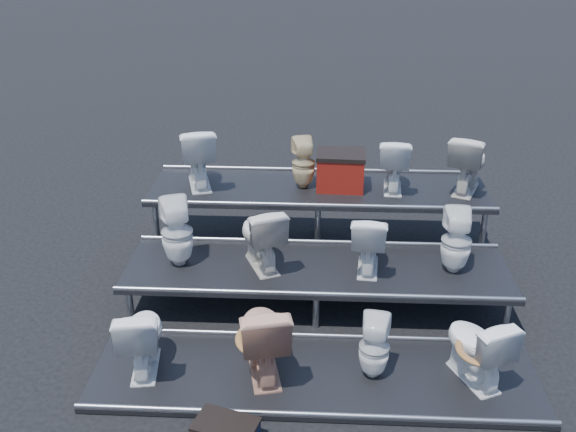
{
  "coord_description": "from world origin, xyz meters",
  "views": [
    {
      "loc": [
        -0.0,
        -6.13,
        4.02
      ],
      "look_at": [
        -0.32,
        0.1,
        1.02
      ],
      "focal_mm": 40.0,
      "sensor_mm": 36.0,
      "label": 1
    }
  ],
  "objects_px": {
    "red_crate": "(341,172)",
    "toilet_0": "(142,336)",
    "toilet_3": "(476,346)",
    "toilet_10": "(394,163)",
    "toilet_4": "(177,233)",
    "toilet_7": "(456,241)",
    "toilet_11": "(468,163)",
    "toilet_6": "(369,241)",
    "toilet_5": "(261,236)",
    "toilet_1": "(262,336)",
    "toilet_8": "(198,156)",
    "toilet_2": "(374,347)",
    "toilet_9": "(303,163)"
  },
  "relations": [
    {
      "from": "toilet_10",
      "to": "red_crate",
      "type": "distance_m",
      "value": 0.66
    },
    {
      "from": "toilet_4",
      "to": "toilet_10",
      "type": "relative_size",
      "value": 1.13
    },
    {
      "from": "toilet_3",
      "to": "toilet_10",
      "type": "height_order",
      "value": "toilet_10"
    },
    {
      "from": "toilet_2",
      "to": "toilet_11",
      "type": "xyz_separation_m",
      "value": [
        1.27,
        2.6,
        0.85
      ]
    },
    {
      "from": "toilet_1",
      "to": "toilet_8",
      "type": "distance_m",
      "value": 2.9
    },
    {
      "from": "toilet_7",
      "to": "toilet_8",
      "type": "bearing_deg",
      "value": -20.29
    },
    {
      "from": "toilet_6",
      "to": "toilet_8",
      "type": "xyz_separation_m",
      "value": [
        -2.06,
        1.3,
        0.45
      ]
    },
    {
      "from": "toilet_8",
      "to": "toilet_11",
      "type": "xyz_separation_m",
      "value": [
        3.33,
        0.0,
        -0.02
      ]
    },
    {
      "from": "toilet_8",
      "to": "toilet_6",
      "type": "bearing_deg",
      "value": 132.45
    },
    {
      "from": "toilet_5",
      "to": "toilet_10",
      "type": "height_order",
      "value": "toilet_10"
    },
    {
      "from": "toilet_1",
      "to": "toilet_10",
      "type": "height_order",
      "value": "toilet_10"
    },
    {
      "from": "toilet_0",
      "to": "toilet_9",
      "type": "height_order",
      "value": "toilet_9"
    },
    {
      "from": "toilet_9",
      "to": "toilet_5",
      "type": "bearing_deg",
      "value": 59.75
    },
    {
      "from": "toilet_0",
      "to": "toilet_4",
      "type": "relative_size",
      "value": 0.94
    },
    {
      "from": "toilet_5",
      "to": "toilet_10",
      "type": "bearing_deg",
      "value": -162.78
    },
    {
      "from": "toilet_1",
      "to": "toilet_11",
      "type": "xyz_separation_m",
      "value": [
        2.31,
        2.6,
        0.76
      ]
    },
    {
      "from": "toilet_3",
      "to": "red_crate",
      "type": "xyz_separation_m",
      "value": [
        -1.2,
        2.61,
        0.65
      ]
    },
    {
      "from": "toilet_6",
      "to": "toilet_7",
      "type": "bearing_deg",
      "value": -174.5
    },
    {
      "from": "toilet_4",
      "to": "red_crate",
      "type": "bearing_deg",
      "value": -163.96
    },
    {
      "from": "toilet_1",
      "to": "toilet_5",
      "type": "relative_size",
      "value": 1.11
    },
    {
      "from": "toilet_0",
      "to": "toilet_1",
      "type": "relative_size",
      "value": 0.89
    },
    {
      "from": "toilet_10",
      "to": "toilet_4",
      "type": "bearing_deg",
      "value": 32.73
    },
    {
      "from": "toilet_7",
      "to": "toilet_5",
      "type": "bearing_deg",
      "value": 3.18
    },
    {
      "from": "toilet_3",
      "to": "toilet_7",
      "type": "bearing_deg",
      "value": -115.29
    },
    {
      "from": "toilet_3",
      "to": "toilet_11",
      "type": "xyz_separation_m",
      "value": [
        0.35,
        2.6,
        0.81
      ]
    },
    {
      "from": "toilet_8",
      "to": "toilet_3",
      "type": "bearing_deg",
      "value": 123.57
    },
    {
      "from": "toilet_7",
      "to": "red_crate",
      "type": "relative_size",
      "value": 1.25
    },
    {
      "from": "toilet_0",
      "to": "red_crate",
      "type": "relative_size",
      "value": 1.25
    },
    {
      "from": "toilet_0",
      "to": "toilet_1",
      "type": "xyz_separation_m",
      "value": [
        1.13,
        0.0,
        0.05
      ]
    },
    {
      "from": "toilet_2",
      "to": "toilet_8",
      "type": "height_order",
      "value": "toilet_8"
    },
    {
      "from": "toilet_5",
      "to": "red_crate",
      "type": "distance_m",
      "value": 1.59
    },
    {
      "from": "toilet_5",
      "to": "toilet_7",
      "type": "xyz_separation_m",
      "value": [
        2.09,
        0.0,
        -0.01
      ]
    },
    {
      "from": "toilet_1",
      "to": "toilet_10",
      "type": "bearing_deg",
      "value": -130.59
    },
    {
      "from": "toilet_6",
      "to": "toilet_9",
      "type": "xyz_separation_m",
      "value": [
        -0.74,
        1.3,
        0.38
      ]
    },
    {
      "from": "toilet_0",
      "to": "toilet_6",
      "type": "height_order",
      "value": "toilet_6"
    },
    {
      "from": "toilet_2",
      "to": "toilet_8",
      "type": "relative_size",
      "value": 0.82
    },
    {
      "from": "toilet_0",
      "to": "toilet_4",
      "type": "bearing_deg",
      "value": -101.72
    },
    {
      "from": "toilet_0",
      "to": "toilet_5",
      "type": "distance_m",
      "value": 1.69
    },
    {
      "from": "toilet_8",
      "to": "toilet_10",
      "type": "height_order",
      "value": "toilet_8"
    },
    {
      "from": "toilet_7",
      "to": "toilet_11",
      "type": "height_order",
      "value": "toilet_11"
    },
    {
      "from": "red_crate",
      "to": "toilet_0",
      "type": "bearing_deg",
      "value": -123.09
    },
    {
      "from": "toilet_6",
      "to": "toilet_11",
      "type": "xyz_separation_m",
      "value": [
        1.27,
        1.3,
        0.43
      ]
    },
    {
      "from": "toilet_6",
      "to": "toilet_8",
      "type": "height_order",
      "value": "toilet_8"
    },
    {
      "from": "toilet_1",
      "to": "toilet_2",
      "type": "xyz_separation_m",
      "value": [
        1.03,
        0.0,
        -0.09
      ]
    },
    {
      "from": "toilet_4",
      "to": "red_crate",
      "type": "height_order",
      "value": "red_crate"
    },
    {
      "from": "toilet_2",
      "to": "toilet_6",
      "type": "xyz_separation_m",
      "value": [
        0.01,
        1.3,
        0.42
      ]
    },
    {
      "from": "toilet_10",
      "to": "toilet_1",
      "type": "bearing_deg",
      "value": 66.32
    },
    {
      "from": "toilet_0",
      "to": "toilet_5",
      "type": "height_order",
      "value": "toilet_5"
    },
    {
      "from": "toilet_3",
      "to": "toilet_10",
      "type": "relative_size",
      "value": 1.07
    },
    {
      "from": "toilet_0",
      "to": "red_crate",
      "type": "bearing_deg",
      "value": -133.52
    }
  ]
}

